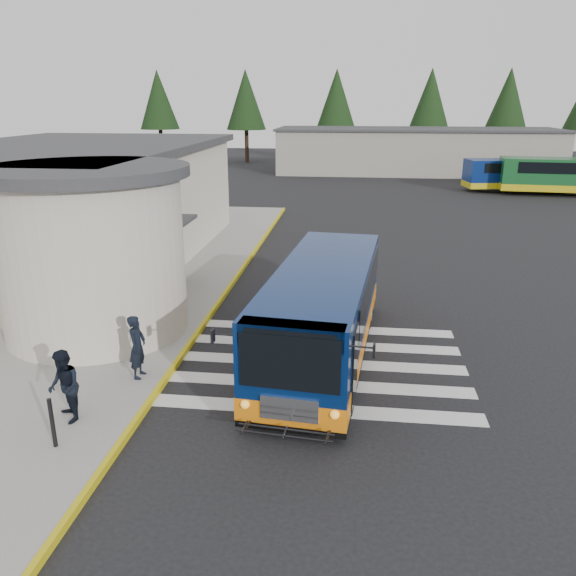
# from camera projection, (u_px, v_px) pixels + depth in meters

# --- Properties ---
(ground) EXTENTS (140.00, 140.00, 0.00)m
(ground) POSITION_uv_depth(u_px,v_px,m) (333.00, 351.00, 15.65)
(ground) COLOR black
(ground) RESTS_ON ground
(sidewalk) EXTENTS (10.00, 34.00, 0.15)m
(sidewalk) POSITION_uv_depth(u_px,v_px,m) (91.00, 291.00, 20.42)
(sidewalk) COLOR gray
(sidewalk) RESTS_ON ground
(curb_strip) EXTENTS (0.12, 34.00, 0.16)m
(curb_strip) POSITION_uv_depth(u_px,v_px,m) (224.00, 296.00, 19.85)
(curb_strip) COLOR gold
(curb_strip) RESTS_ON ground
(station_building) EXTENTS (12.70, 18.70, 4.80)m
(station_building) POSITION_uv_depth(u_px,v_px,m) (73.00, 207.00, 22.57)
(station_building) COLOR beige
(station_building) RESTS_ON ground
(crosswalk) EXTENTS (8.00, 5.35, 0.01)m
(crosswalk) POSITION_uv_depth(u_px,v_px,m) (313.00, 363.00, 14.95)
(crosswalk) COLOR silver
(crosswalk) RESTS_ON ground
(depot_building) EXTENTS (26.40, 8.40, 4.20)m
(depot_building) POSITION_uv_depth(u_px,v_px,m) (415.00, 151.00, 53.86)
(depot_building) COLOR gray
(depot_building) RESTS_ON ground
(tree_line) EXTENTS (58.40, 4.40, 10.00)m
(tree_line) POSITION_uv_depth(u_px,v_px,m) (414.00, 100.00, 59.88)
(tree_line) COLOR black
(tree_line) RESTS_ON ground
(transit_bus) EXTENTS (3.57, 9.13, 2.52)m
(transit_bus) POSITION_uv_depth(u_px,v_px,m) (322.00, 316.00, 14.89)
(transit_bus) COLOR #061B4D
(transit_bus) RESTS_ON ground
(pedestrian_a) EXTENTS (0.40, 0.59, 1.60)m
(pedestrian_a) POSITION_uv_depth(u_px,v_px,m) (137.00, 347.00, 13.65)
(pedestrian_a) COLOR black
(pedestrian_a) RESTS_ON sidewalk
(pedestrian_b) EXTENTS (0.96, 0.98, 1.60)m
(pedestrian_b) POSITION_uv_depth(u_px,v_px,m) (64.00, 387.00, 11.74)
(pedestrian_b) COLOR black
(pedestrian_b) RESTS_ON sidewalk
(bollard) EXTENTS (0.09, 0.09, 1.05)m
(bollard) POSITION_uv_depth(u_px,v_px,m) (52.00, 423.00, 10.92)
(bollard) COLOR black
(bollard) RESTS_ON sidewalk
(far_bus_a) EXTENTS (8.34, 3.47, 2.09)m
(far_bus_a) POSITION_uv_depth(u_px,v_px,m) (519.00, 173.00, 43.05)
(far_bus_a) COLOR navy
(far_bus_a) RESTS_ON ground
(far_bus_b) EXTENTS (9.13, 3.26, 2.31)m
(far_bus_b) POSITION_uv_depth(u_px,v_px,m) (564.00, 175.00, 41.12)
(far_bus_b) COLOR #154F23
(far_bus_b) RESTS_ON ground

